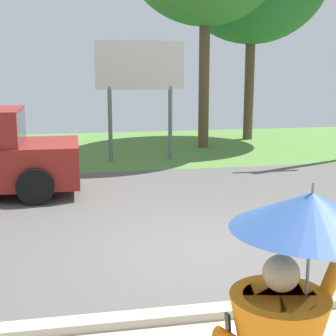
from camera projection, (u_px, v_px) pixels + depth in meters
name	position (u px, v px, depth m)	size (l,w,h in m)	color
ground_plane	(168.00, 202.00, 10.44)	(40.00, 22.00, 0.20)	#565451
roadside_billboard	(140.00, 74.00, 14.35)	(2.60, 0.12, 3.50)	slate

